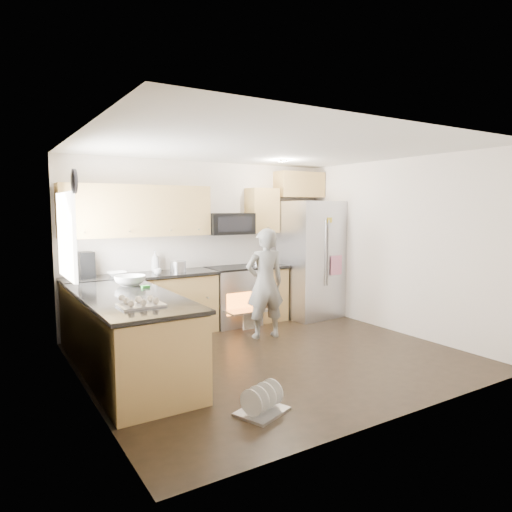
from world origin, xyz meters
TOP-DOWN VIEW (x-y plane):
  - ground at (0.00, 0.00)m, footprint 4.50×4.50m
  - room_shell at (-0.04, 0.02)m, footprint 4.54×4.04m
  - back_cabinet_run at (-0.59, 1.75)m, footprint 4.45×0.64m
  - peninsula at (-1.75, 0.25)m, footprint 0.96×2.36m
  - stove_range at (0.35, 1.69)m, footprint 0.76×0.97m
  - refrigerator at (1.77, 1.45)m, footprint 1.03×0.83m
  - person at (0.38, 0.78)m, footprint 0.63×0.47m
  - dish_rack at (-0.99, -1.28)m, footprint 0.54×0.49m

SIDE VIEW (x-z plane):
  - ground at x=0.00m, z-range 0.00..0.00m
  - dish_rack at x=-0.99m, z-range -0.06..0.21m
  - peninsula at x=-1.75m, z-range -0.06..0.99m
  - stove_range at x=0.35m, z-range -0.22..1.57m
  - person at x=0.38m, z-range 0.00..1.58m
  - back_cabinet_run at x=-0.59m, z-range -0.29..2.21m
  - refrigerator at x=1.77m, z-range 0.00..1.99m
  - room_shell at x=-0.04m, z-range 0.36..2.98m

